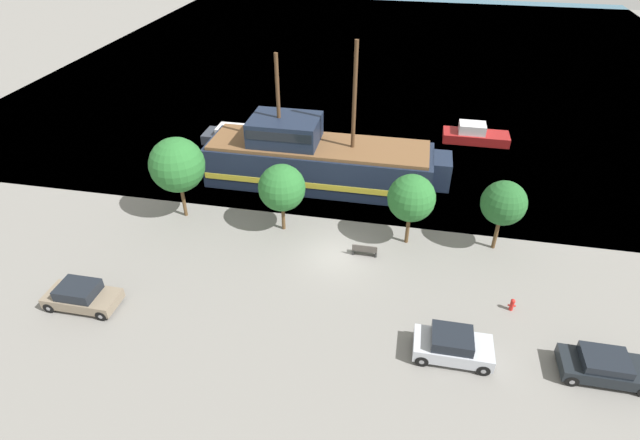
% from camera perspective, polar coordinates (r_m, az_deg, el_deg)
% --- Properties ---
extents(ground_plane, '(160.00, 160.00, 0.00)m').
position_cam_1_polar(ground_plane, '(31.41, 1.87, -4.12)').
color(ground_plane, gray).
extents(water_surface, '(80.00, 80.00, 0.00)m').
position_cam_1_polar(water_surface, '(71.11, 8.07, 18.21)').
color(water_surface, '#38667F').
rests_on(water_surface, ground).
extents(pirate_ship, '(18.22, 4.82, 10.96)m').
position_cam_1_polar(pirate_ship, '(38.04, -0.36, 6.90)').
color(pirate_ship, '#192338').
rests_on(pirate_ship, water_surface).
extents(moored_boat_dockside, '(5.74, 2.16, 1.68)m').
position_cam_1_polar(moored_boat_dockside, '(47.30, 17.27, 9.28)').
color(moored_boat_dockside, maroon).
rests_on(moored_boat_dockside, water_surface).
extents(moored_boat_outer, '(5.73, 2.30, 1.47)m').
position_cam_1_polar(moored_boat_outer, '(45.72, -9.69, 9.41)').
color(moored_boat_outer, '#2D333D').
rests_on(moored_boat_outer, water_surface).
extents(parked_car_curb_front, '(3.81, 1.94, 1.53)m').
position_cam_1_polar(parked_car_curb_front, '(25.92, 14.90, -13.71)').
color(parked_car_curb_front, '#B7BCC6').
rests_on(parked_car_curb_front, ground_plane).
extents(parked_car_curb_mid, '(4.00, 1.87, 1.43)m').
position_cam_1_polar(parked_car_curb_mid, '(30.56, -25.61, -7.83)').
color(parked_car_curb_mid, '#7F705B').
rests_on(parked_car_curb_mid, ground_plane).
extents(parked_car_curb_rear, '(4.03, 1.92, 1.31)m').
position_cam_1_polar(parked_car_curb_rear, '(27.83, 29.75, -14.33)').
color(parked_car_curb_rear, black).
rests_on(parked_car_curb_rear, ground_plane).
extents(fire_hydrant, '(0.42, 0.25, 0.76)m').
position_cam_1_polar(fire_hydrant, '(29.50, 21.10, -8.97)').
color(fire_hydrant, red).
rests_on(fire_hydrant, ground_plane).
extents(bench_promenade_east, '(1.55, 0.45, 0.85)m').
position_cam_1_polar(bench_promenade_east, '(31.29, 5.12, -3.43)').
color(bench_promenade_east, '#4C4742').
rests_on(bench_promenade_east, ground_plane).
extents(tree_row_east, '(3.67, 3.67, 5.82)m').
position_cam_1_polar(tree_row_east, '(34.36, -16.02, 6.07)').
color(tree_row_east, brown).
rests_on(tree_row_east, ground_plane).
extents(tree_row_mideast, '(3.06, 3.06, 4.73)m').
position_cam_1_polar(tree_row_mideast, '(32.11, -4.38, 3.68)').
color(tree_row_mideast, brown).
rests_on(tree_row_mideast, ground_plane).
extents(tree_row_midwest, '(2.97, 2.97, 4.85)m').
position_cam_1_polar(tree_row_midwest, '(31.16, 10.40, 2.47)').
color(tree_row_midwest, brown).
rests_on(tree_row_midwest, ground_plane).
extents(tree_row_west, '(2.75, 2.75, 4.76)m').
position_cam_1_polar(tree_row_west, '(32.12, 20.25, 1.81)').
color(tree_row_west, brown).
rests_on(tree_row_west, ground_plane).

